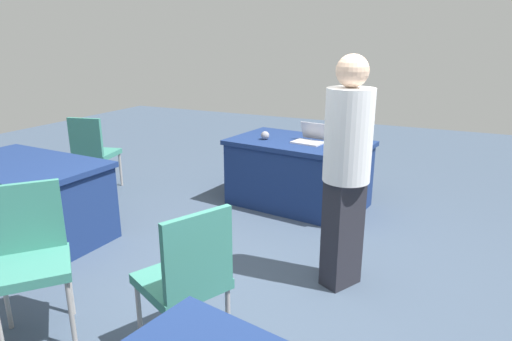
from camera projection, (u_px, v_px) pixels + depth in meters
The scene contains 10 objects.
ground_plane at pixel (271, 293), 3.29m from camera, with size 14.40×14.40×0.00m, color #3D4C60.
table_foreground at pixel (299, 173), 4.95m from camera, with size 1.60×1.08×0.75m.
table_mid_right at pixel (27, 201), 4.09m from camera, with size 1.53×0.98×0.75m.
chair_near_front at pixel (93, 149), 5.34m from camera, with size 0.53×0.53×0.94m.
chair_tucked_right at pixel (30, 252), 2.70m from camera, with size 0.62×0.62×0.98m.
chair_aisle at pixel (187, 275), 2.47m from camera, with size 0.58×0.58×0.96m.
person_attendee_browsing at pixel (347, 163), 3.15m from camera, with size 0.46×0.46×1.73m.
laptop_silver at pixel (310, 139), 4.76m from camera, with size 0.36×0.34×0.21m.
yarn_ball at pixel (265, 135), 4.89m from camera, with size 0.09×0.09×0.09m, color gray.
scissors_red at pixel (344, 146), 4.60m from camera, with size 0.18×0.04×0.01m, color red.
Camera 1 is at (-1.14, 2.65, 1.83)m, focal length 30.85 mm.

